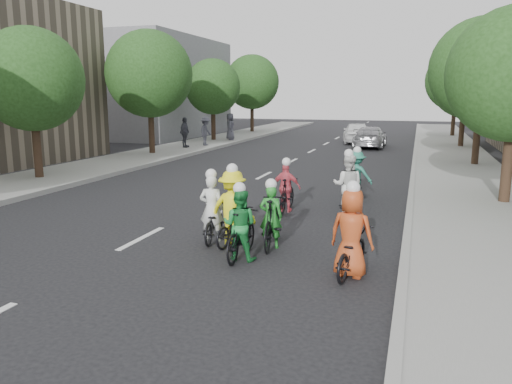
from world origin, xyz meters
The scene contains 26 objects.
ground centered at (0.00, 0.00, 0.00)m, with size 120.00×120.00×0.00m, color black.
sidewalk_left centered at (-8.00, 10.00, 0.07)m, with size 4.00×80.00×0.15m, color gray.
curb_left centered at (-6.05, 10.00, 0.09)m, with size 0.18×80.00×0.18m, color #999993.
sidewalk_right centered at (8.00, 10.00, 0.07)m, with size 4.00×80.00×0.15m, color gray.
curb_right centered at (6.05, 10.00, 0.09)m, with size 0.18×80.00×0.18m, color #999993.
bldg_sw centered at (-16.00, 28.00, 4.00)m, with size 10.00×14.00×8.00m, color slate.
tree_l_2 centered at (-8.20, 6.00, 3.96)m, with size 4.00×4.00×5.97m.
tree_l_3 centered at (-8.20, 15.00, 4.52)m, with size 4.80×4.80×6.93m.
tree_l_4 centered at (-8.20, 24.00, 3.96)m, with size 4.00×4.00×5.97m.
tree_l_5 centered at (-8.20, 33.00, 4.52)m, with size 4.80×4.80×6.93m.
tree_r_1 centered at (8.80, 15.60, 4.52)m, with size 4.80×4.80×6.93m.
tree_r_2 centered at (8.80, 24.60, 3.96)m, with size 4.00×4.00×5.97m.
tree_r_3 centered at (8.80, 33.60, 4.52)m, with size 4.80×4.80×6.93m.
cyclist_0 centered at (1.69, 0.41, 0.55)m, with size 0.83×1.72×1.71m.
cyclist_1 centered at (2.76, -0.66, 0.62)m, with size 0.73×1.74×1.64m.
cyclist_2 centered at (2.26, 0.23, 0.71)m, with size 1.21×1.63×1.88m.
cyclist_3 centered at (2.58, 3.84, 0.59)m, with size 0.86×1.67×1.60m.
cyclist_4 centered at (5.08, -0.95, 0.64)m, with size 0.90×1.76×1.84m.
cyclist_5 centered at (3.14, 0.36, 0.60)m, with size 0.75×1.94×1.57m.
cyclist_6 centered at (4.35, 3.96, 0.67)m, with size 0.85×1.83×1.89m.
cyclist_7 centered at (4.31, 6.34, 0.67)m, with size 1.06×1.62×1.74m.
follow_car_lead centered at (3.17, 23.29, 0.69)m, with size 1.92×4.72×1.37m, color #A2A2A7.
follow_car_trail centered at (1.95, 26.14, 0.75)m, with size 1.78×4.42×1.51m, color white.
spectator_0 centered at (-6.99, 19.84, 1.07)m, with size 1.19×0.69×1.84m, color #4D4D5A.
spectator_1 centered at (-7.73, 18.28, 1.09)m, with size 1.10×0.46×1.88m, color #494A55.
spectator_2 centered at (-6.91, 24.10, 1.12)m, with size 0.94×0.61×1.93m, color #494955.
Camera 1 is at (6.16, -10.09, 3.37)m, focal length 35.00 mm.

